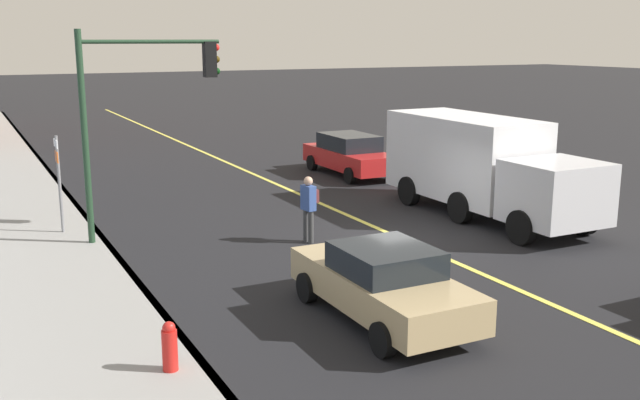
# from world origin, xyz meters

# --- Properties ---
(ground) EXTENTS (200.00, 200.00, 0.00)m
(ground) POSITION_xyz_m (0.00, 0.00, 0.00)
(ground) COLOR black
(sidewalk_slab) EXTENTS (80.00, 3.73, 0.15)m
(sidewalk_slab) POSITION_xyz_m (0.00, 8.84, 0.07)
(sidewalk_slab) COLOR gray
(sidewalk_slab) RESTS_ON ground
(curb_edge) EXTENTS (80.00, 0.16, 0.15)m
(curb_edge) POSITION_xyz_m (0.00, 7.06, 0.07)
(curb_edge) COLOR slate
(curb_edge) RESTS_ON ground
(lane_stripe_center) EXTENTS (80.00, 0.16, 0.01)m
(lane_stripe_center) POSITION_xyz_m (0.00, 0.00, 0.01)
(lane_stripe_center) COLOR #D8CC4C
(lane_stripe_center) RESTS_ON ground
(car_red) EXTENTS (4.73, 1.94, 1.55)m
(car_red) POSITION_xyz_m (8.75, -3.29, 0.80)
(car_red) COLOR red
(car_red) RESTS_ON ground
(car_tan) EXTENTS (4.36, 1.92, 1.42)m
(car_tan) POSITION_xyz_m (-4.54, 3.38, 0.72)
(car_tan) COLOR tan
(car_tan) RESTS_ON ground
(truck_white) EXTENTS (7.50, 2.42, 2.87)m
(truck_white) POSITION_xyz_m (1.21, -3.50, 1.53)
(truck_white) COLOR silver
(truck_white) RESTS_ON ground
(pedestrian_with_backpack) EXTENTS (0.44, 0.41, 1.72)m
(pedestrian_with_backpack) POSITION_xyz_m (0.84, 2.29, 1.01)
(pedestrian_with_backpack) COLOR #383838
(pedestrian_with_backpack) RESTS_ON ground
(traffic_light_mast) EXTENTS (0.28, 3.57, 5.36)m
(traffic_light_mast) POSITION_xyz_m (2.78, 6.01, 3.67)
(traffic_light_mast) COLOR #1E3823
(traffic_light_mast) RESTS_ON ground
(street_sign_post) EXTENTS (0.60, 0.08, 2.70)m
(street_sign_post) POSITION_xyz_m (4.17, 7.89, 1.60)
(street_sign_post) COLOR slate
(street_sign_post) RESTS_ON ground
(fire_hydrant) EXTENTS (0.24, 0.24, 0.94)m
(fire_hydrant) POSITION_xyz_m (-5.19, 7.58, 0.47)
(fire_hydrant) COLOR red
(fire_hydrant) RESTS_ON ground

